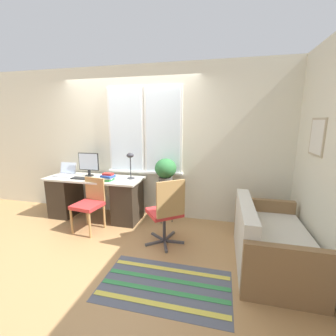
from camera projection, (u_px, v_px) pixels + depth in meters
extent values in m
plane|color=tan|center=(117.00, 228.00, 3.75)|extent=(14.00, 14.00, 0.00)
cube|color=beige|center=(131.00, 143.00, 4.14)|extent=(9.00, 0.06, 2.70)
cube|color=white|center=(126.00, 131.00, 4.07)|extent=(0.68, 0.02, 1.53)
cube|color=white|center=(126.00, 131.00, 4.06)|extent=(0.61, 0.01, 1.46)
cube|color=white|center=(163.00, 131.00, 3.91)|extent=(0.68, 0.02, 1.53)
cube|color=white|center=(163.00, 131.00, 3.90)|extent=(0.61, 0.01, 1.46)
cube|color=white|center=(145.00, 172.00, 4.15)|extent=(1.42, 0.11, 0.04)
cube|color=beige|center=(316.00, 154.00, 2.83)|extent=(0.06, 9.00, 2.70)
cube|color=tan|center=(317.00, 137.00, 2.72)|extent=(0.02, 0.41, 0.46)
cube|color=silver|center=(317.00, 137.00, 2.72)|extent=(0.01, 0.36, 0.41)
cube|color=beige|center=(94.00, 178.00, 4.02)|extent=(1.74, 0.63, 0.03)
cube|color=#33281E|center=(66.00, 196.00, 4.24)|extent=(0.40, 0.55, 0.73)
cube|color=#33281E|center=(128.00, 201.00, 3.96)|extent=(0.40, 0.55, 0.73)
cube|color=#B7B7BC|center=(64.00, 176.00, 4.13)|extent=(0.33, 0.22, 0.02)
cube|color=#B7B7BC|center=(68.00, 168.00, 4.24)|extent=(0.33, 0.06, 0.21)
cube|color=silver|center=(68.00, 168.00, 4.23)|extent=(0.30, 0.05, 0.19)
cylinder|color=black|center=(90.00, 176.00, 4.13)|extent=(0.15, 0.15, 0.02)
cylinder|color=black|center=(89.00, 172.00, 4.12)|extent=(0.05, 0.05, 0.11)
cube|color=black|center=(89.00, 162.00, 4.08)|extent=(0.39, 0.02, 0.32)
cube|color=silver|center=(88.00, 162.00, 4.07)|extent=(0.37, 0.01, 0.29)
cube|color=black|center=(83.00, 178.00, 3.93)|extent=(0.41, 0.14, 0.02)
ellipsoid|color=slate|center=(99.00, 178.00, 3.89)|extent=(0.04, 0.07, 0.03)
cylinder|color=#2D2D33|center=(131.00, 178.00, 3.95)|extent=(0.13, 0.13, 0.01)
cylinder|color=#2D2D33|center=(131.00, 167.00, 3.91)|extent=(0.02, 0.02, 0.38)
ellipsoid|color=#2D2D33|center=(130.00, 155.00, 3.86)|extent=(0.13, 0.13, 0.08)
cube|color=green|center=(108.00, 180.00, 3.81)|extent=(0.17, 0.18, 0.04)
cube|color=white|center=(108.00, 178.00, 3.80)|extent=(0.17, 0.16, 0.03)
cube|color=#2851B2|center=(108.00, 176.00, 3.79)|extent=(0.23, 0.19, 0.04)
cube|color=red|center=(108.00, 174.00, 3.79)|extent=(0.18, 0.11, 0.03)
cylinder|color=#B2844C|center=(72.00, 221.00, 3.52)|extent=(0.04, 0.04, 0.43)
cylinder|color=#B2844C|center=(90.00, 225.00, 3.40)|extent=(0.04, 0.04, 0.43)
cylinder|color=#B2844C|center=(87.00, 212.00, 3.84)|extent=(0.04, 0.04, 0.43)
cylinder|color=#B2844C|center=(104.00, 216.00, 3.72)|extent=(0.04, 0.04, 0.43)
cube|color=red|center=(87.00, 206.00, 3.58)|extent=(0.46, 0.44, 0.06)
cube|color=#B2844C|center=(95.00, 189.00, 3.72)|extent=(0.37, 0.08, 0.38)
cube|color=#47474C|center=(155.00, 243.00, 3.27)|extent=(0.26, 0.21, 0.03)
cube|color=#47474C|center=(165.00, 246.00, 3.18)|extent=(0.13, 0.29, 0.03)
cube|color=#47474C|center=(174.00, 242.00, 3.30)|extent=(0.30, 0.04, 0.03)
cube|color=#47474C|center=(169.00, 236.00, 3.45)|extent=(0.12, 0.30, 0.03)
cube|color=#47474C|center=(158.00, 237.00, 3.43)|extent=(0.27, 0.20, 0.03)
cylinder|color=#333338|center=(164.00, 227.00, 3.28)|extent=(0.04, 0.04, 0.40)
cube|color=red|center=(164.00, 212.00, 3.23)|extent=(0.60, 0.60, 0.06)
cube|color=#B2844C|center=(171.00, 199.00, 2.97)|extent=(0.34, 0.28, 0.50)
cube|color=silver|center=(272.00, 248.00, 2.76)|extent=(0.82, 1.21, 0.44)
cube|color=silver|center=(246.00, 216.00, 2.76)|extent=(0.16, 1.21, 0.33)
cube|color=olive|center=(287.00, 277.00, 2.12)|extent=(0.82, 0.09, 0.62)
cube|color=olive|center=(263.00, 219.00, 3.36)|extent=(0.82, 0.09, 0.62)
cylinder|color=#333338|center=(166.00, 186.00, 3.86)|extent=(0.27, 0.27, 0.02)
cylinder|color=#333338|center=(172.00, 205.00, 3.91)|extent=(0.01, 0.01, 0.64)
cylinder|color=#333338|center=(164.00, 202.00, 4.04)|extent=(0.01, 0.01, 0.64)
cylinder|color=#333338|center=(161.00, 206.00, 3.85)|extent=(0.01, 0.01, 0.64)
cylinder|color=#514C47|center=(166.00, 181.00, 3.85)|extent=(0.24, 0.24, 0.15)
ellipsoid|color=#2D7038|center=(166.00, 168.00, 3.80)|extent=(0.37, 0.37, 0.33)
cube|color=#565B6B|center=(165.00, 285.00, 2.44)|extent=(1.41, 0.80, 0.01)
cube|color=#DBCC4C|center=(158.00, 304.00, 2.18)|extent=(1.38, 0.06, 0.00)
cube|color=#388E4C|center=(163.00, 291.00, 2.35)|extent=(1.38, 0.06, 0.00)
cube|color=#388E4C|center=(167.00, 280.00, 2.52)|extent=(1.38, 0.06, 0.00)
cube|color=#DBCC4C|center=(171.00, 270.00, 2.69)|extent=(1.38, 0.06, 0.00)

